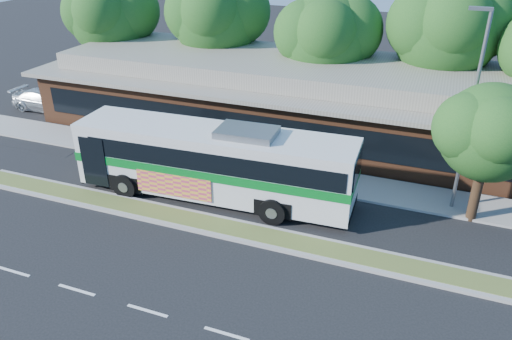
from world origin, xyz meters
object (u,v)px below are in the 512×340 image
object	(u,v)px
lamp_post	(470,109)
transit_bus	(215,158)
sedan	(46,100)
sidewalk_tree	(498,131)

from	to	relation	value
lamp_post	transit_bus	bearing A→B (deg)	-164.56
sedan	sidewalk_tree	distance (m)	28.74
sidewalk_tree	lamp_post	bearing A→B (deg)	152.89
lamp_post	transit_bus	distance (m)	11.44
lamp_post	transit_bus	xyz separation A→B (m)	(-10.69, -2.95, -2.81)
sedan	sidewalk_tree	bearing A→B (deg)	-99.47
lamp_post	sedan	xyz separation A→B (m)	(-26.99, 3.84, -4.18)
sedan	sidewalk_tree	xyz separation A→B (m)	(28.16, -4.44, 3.60)
transit_bus	sidewalk_tree	world-z (taller)	sidewalk_tree
lamp_post	sedan	world-z (taller)	lamp_post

